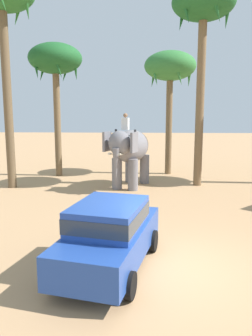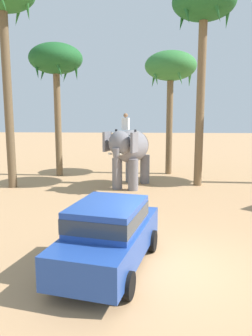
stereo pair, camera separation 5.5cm
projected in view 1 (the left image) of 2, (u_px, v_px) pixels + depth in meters
name	position (u px, v px, depth m)	size (l,w,h in m)	color
ground_plane	(171.00, 267.00, 8.36)	(120.00, 120.00, 0.00)	tan
car_sedan_foreground	(110.00, 233.00, 8.16)	(2.55, 4.37, 1.70)	#23479E
elephant_with_mahout	(130.00, 150.00, 17.21)	(2.60, 4.01, 3.88)	slate
palm_tree_behind_elephant	(203.00, 11.00, 16.49)	(3.20, 3.20, 10.28)	brown
palm_tree_near_hut	(170.00, 69.00, 20.32)	(3.20, 3.20, 7.68)	brown
palm_tree_left_of_road	(55.00, 62.00, 19.65)	(3.20, 3.20, 8.01)	brown
palm_tree_leaning_seaward	(2.00, 1.00, 15.91)	(3.20, 3.20, 10.57)	brown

